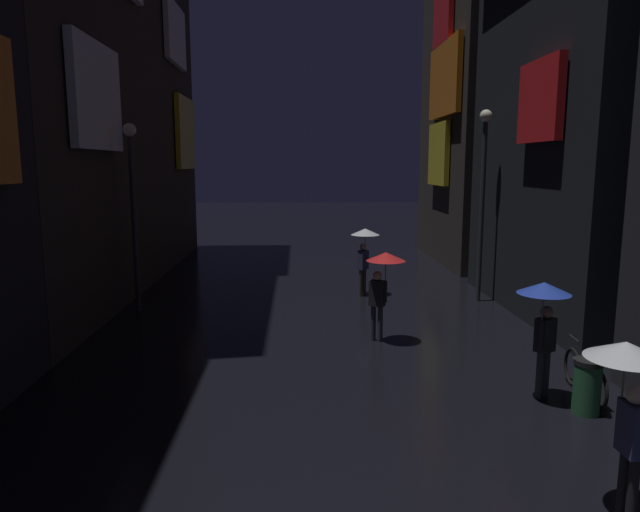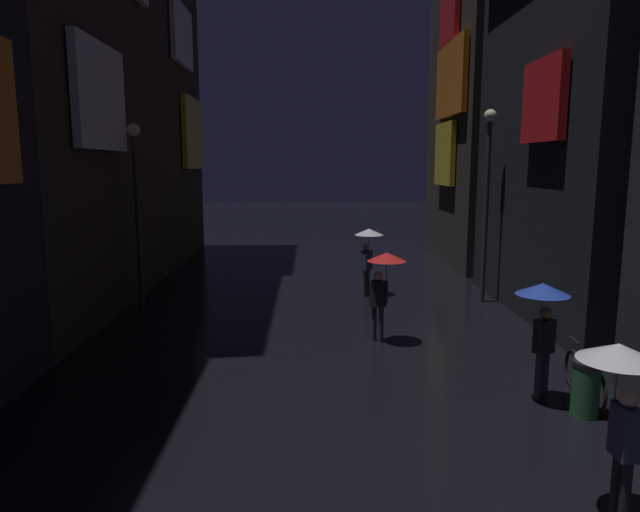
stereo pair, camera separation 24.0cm
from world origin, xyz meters
TOP-DOWN VIEW (x-y plane):
  - building_left_far at (-7.48, 22.10)m, footprint 4.25×8.20m
  - building_right_far at (7.48, 21.78)m, footprint 4.25×7.58m
  - pedestrian_midstreet_left_clear at (3.25, 3.69)m, footprint 0.90×0.90m
  - pedestrian_near_crossing_clear at (1.62, 15.32)m, footprint 0.90×0.90m
  - pedestrian_far_right_blue at (3.76, 7.07)m, footprint 0.90×0.90m
  - pedestrian_foreground_right_red at (1.48, 10.50)m, footprint 0.90×0.90m
  - bicycle_parked_at_storefront at (4.60, 7.12)m, footprint 0.23×1.82m
  - streetlamp_right_far at (5.00, 14.39)m, footprint 0.36×0.36m
  - streetlamp_left_far at (-5.00, 13.62)m, footprint 0.36×0.36m
  - trash_bin at (4.30, 6.48)m, footprint 0.46×0.46m

SIDE VIEW (x-z plane):
  - bicycle_parked_at_storefront at x=4.60m, z-range -0.09..0.87m
  - trash_bin at x=4.30m, z-range 0.00..0.93m
  - pedestrian_midstreet_left_clear at x=3.25m, z-range 0.61..2.73m
  - pedestrian_near_crossing_clear at x=1.62m, z-range 0.61..2.73m
  - pedestrian_far_right_blue at x=3.76m, z-range 0.61..2.73m
  - pedestrian_foreground_right_red at x=1.48m, z-range 0.61..2.73m
  - streetlamp_left_far at x=-5.00m, z-range 0.68..5.89m
  - streetlamp_right_far at x=5.00m, z-range 0.70..6.37m
  - building_right_far at x=7.48m, z-range 0.00..13.57m
  - building_left_far at x=-7.48m, z-range 0.00..20.84m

